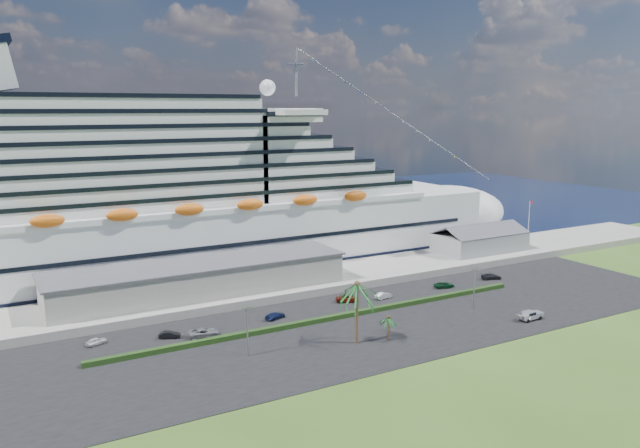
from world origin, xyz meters
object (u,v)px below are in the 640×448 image
cruise_ship (179,204)px  pickup_truck (531,315)px  parked_car_3 (275,316)px  boat_trailer (528,315)px

cruise_ship → pickup_truck: 82.24m
parked_car_3 → cruise_ship: bearing=-11.7°
boat_trailer → parked_car_3: bearing=149.7°
cruise_ship → pickup_truck: bearing=-55.1°
parked_car_3 → boat_trailer: 47.28m
cruise_ship → boat_trailer: size_ratio=34.82×
cruise_ship → boat_trailer: (45.76, -65.97, -15.54)m
cruise_ship → parked_car_3: (4.95, -42.11, -15.95)m
parked_car_3 → pickup_truck: pickup_truck is taller
cruise_ship → parked_car_3: bearing=-83.3°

